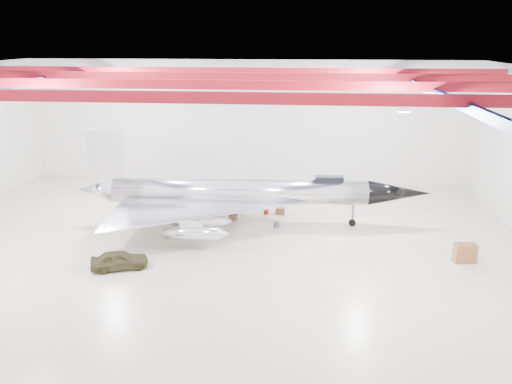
# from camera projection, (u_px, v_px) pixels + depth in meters

# --- Properties ---
(floor) EXTENTS (40.00, 40.00, 0.00)m
(floor) POSITION_uv_depth(u_px,v_px,m) (217.00, 244.00, 32.34)
(floor) COLOR beige
(floor) RESTS_ON ground
(wall_back) EXTENTS (40.00, 0.00, 40.00)m
(wall_back) POSITION_uv_depth(u_px,v_px,m) (246.00, 122.00, 44.97)
(wall_back) COLOR silver
(wall_back) RESTS_ON floor
(ceiling) EXTENTS (40.00, 40.00, 0.00)m
(ceiling) POSITION_uv_depth(u_px,v_px,m) (213.00, 70.00, 29.10)
(ceiling) COLOR #0A0F38
(ceiling) RESTS_ON wall_back
(ceiling_structure) EXTENTS (39.50, 29.50, 1.08)m
(ceiling_structure) POSITION_uv_depth(u_px,v_px,m) (213.00, 81.00, 29.30)
(ceiling_structure) COLOR maroon
(ceiling_structure) RESTS_ON ceiling
(jet_aircraft) EXTENTS (24.89, 15.16, 6.78)m
(jet_aircraft) POSITION_uv_depth(u_px,v_px,m) (239.00, 195.00, 35.03)
(jet_aircraft) COLOR silver
(jet_aircraft) RESTS_ON floor
(jeep) EXTENTS (3.47, 2.32, 1.10)m
(jeep) POSITION_uv_depth(u_px,v_px,m) (119.00, 260.00, 28.67)
(jeep) COLOR #3B391D
(jeep) RESTS_ON floor
(desk) EXTENTS (1.35, 0.80, 1.17)m
(desk) POSITION_uv_depth(u_px,v_px,m) (465.00, 253.00, 29.51)
(desk) COLOR brown
(desk) RESTS_ON floor
(crate_ply) EXTENTS (0.56, 0.49, 0.34)m
(crate_ply) POSITION_uv_depth(u_px,v_px,m) (182.00, 215.00, 37.12)
(crate_ply) COLOR olive
(crate_ply) RESTS_ON floor
(toolbox_red) EXTENTS (0.46, 0.38, 0.30)m
(toolbox_red) POSITION_uv_depth(u_px,v_px,m) (223.00, 205.00, 39.32)
(toolbox_red) COLOR maroon
(toolbox_red) RESTS_ON floor
(engine_drum) EXTENTS (0.54, 0.54, 0.40)m
(engine_drum) POSITION_uv_depth(u_px,v_px,m) (277.00, 224.00, 35.13)
(engine_drum) COLOR #59595B
(engine_drum) RESTS_ON floor
(parts_bin) EXTENTS (0.72, 0.60, 0.47)m
(parts_bin) POSITION_uv_depth(u_px,v_px,m) (280.00, 211.00, 37.78)
(parts_bin) COLOR olive
(parts_bin) RESTS_ON floor
(crate_small) EXTENTS (0.49, 0.44, 0.29)m
(crate_small) POSITION_uv_depth(u_px,v_px,m) (175.00, 199.00, 40.86)
(crate_small) COLOR #59595B
(crate_small) RESTS_ON floor
(tool_chest) EXTENTS (0.48, 0.48, 0.34)m
(tool_chest) POSITION_uv_depth(u_px,v_px,m) (266.00, 212.00, 37.73)
(tool_chest) COLOR maroon
(tool_chest) RESTS_ON floor
(oil_barrel) EXTENTS (0.59, 0.51, 0.36)m
(oil_barrel) POSITION_uv_depth(u_px,v_px,m) (233.00, 217.00, 36.66)
(oil_barrel) COLOR olive
(oil_barrel) RESTS_ON floor
(spares_box) EXTENTS (0.47, 0.47, 0.41)m
(spares_box) POSITION_uv_depth(u_px,v_px,m) (246.00, 192.00, 42.48)
(spares_box) COLOR #59595B
(spares_box) RESTS_ON floor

